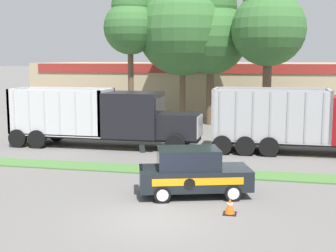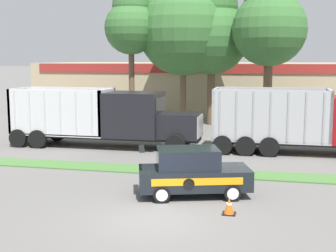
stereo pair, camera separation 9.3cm
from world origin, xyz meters
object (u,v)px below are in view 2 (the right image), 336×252
(dump_truck_lead, at_px, (332,125))
(traffic_cone, at_px, (229,206))
(rally_car, at_px, (192,172))
(dump_truck_mid, at_px, (121,119))

(dump_truck_lead, relative_size, traffic_cone, 19.54)
(dump_truck_lead, relative_size, rally_car, 2.44)
(dump_truck_lead, relative_size, dump_truck_mid, 0.98)
(traffic_cone, bearing_deg, dump_truck_mid, 124.67)
(rally_car, xyz_separation_m, traffic_cone, (1.56, -1.85, -0.63))
(dump_truck_lead, distance_m, traffic_cone, 11.83)
(dump_truck_mid, bearing_deg, rally_car, -56.65)
(dump_truck_lead, bearing_deg, dump_truck_mid, -177.75)
(rally_car, height_order, traffic_cone, rally_car)
(dump_truck_lead, bearing_deg, rally_car, -123.39)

